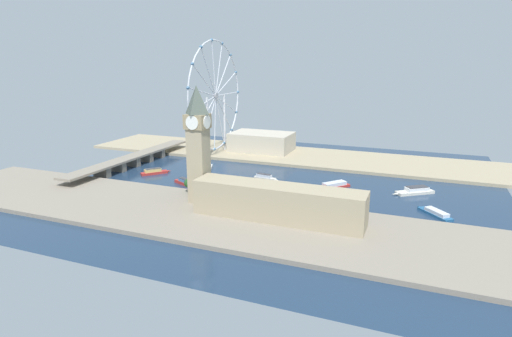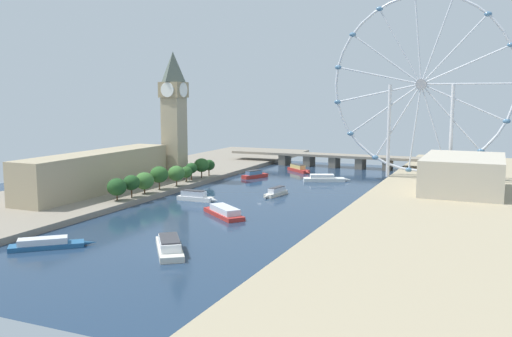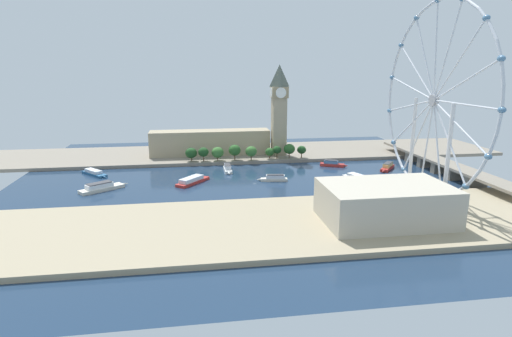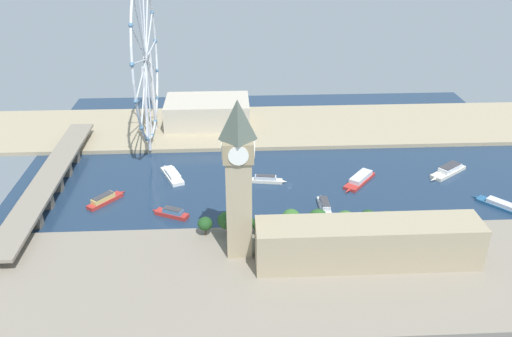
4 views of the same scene
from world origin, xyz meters
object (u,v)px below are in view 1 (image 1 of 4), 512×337
at_px(clock_tower, 198,143).
at_px(river_bridge, 132,159).
at_px(tour_boat_4, 435,213).
at_px(tour_boat_7, 288,192).
at_px(parliament_block, 278,202).
at_px(tour_boat_5, 154,172).
at_px(ferris_wheel, 216,97).
at_px(tour_boat_0, 207,168).
at_px(tour_boat_6, 184,182).
at_px(tour_boat_1, 265,177).
at_px(riverside_hall, 262,142).
at_px(tour_boat_3, 333,186).
at_px(tour_boat_2, 415,191).

xyz_separation_m(clock_tower, river_bridge, (78.94, 123.06, -39.97)).
xyz_separation_m(tour_boat_4, tour_boat_7, (4.29, 109.96, 0.69)).
height_order(parliament_block, tour_boat_5, parliament_block).
xyz_separation_m(ferris_wheel, tour_boat_0, (-60.57, -20.03, -64.27)).
height_order(tour_boat_0, tour_boat_5, tour_boat_5).
bearing_deg(tour_boat_0, parliament_block, -156.71).
distance_m(ferris_wheel, tour_boat_6, 130.85).
height_order(river_bridge, tour_boat_1, river_bridge).
relative_size(riverside_hall, tour_boat_4, 2.50).
distance_m(river_bridge, tour_boat_0, 80.05).
bearing_deg(tour_boat_3, tour_boat_0, -57.02).
bearing_deg(tour_boat_2, river_bridge, -34.28).
height_order(clock_tower, tour_boat_5, clock_tower).
relative_size(tour_boat_0, tour_boat_2, 0.99).
bearing_deg(tour_boat_4, tour_boat_0, 35.04).
height_order(tour_boat_1, tour_boat_6, tour_boat_6).
xyz_separation_m(parliament_block, tour_boat_7, (59.57, 11.92, -12.30)).
relative_size(tour_boat_1, tour_boat_6, 1.02).
distance_m(tour_boat_0, tour_boat_1, 66.08).
height_order(riverside_hall, tour_boat_0, riverside_hall).
xyz_separation_m(tour_boat_4, tour_boat_6, (0.04, 204.17, 0.46)).
xyz_separation_m(riverside_hall, tour_boat_1, (-102.44, -43.19, -11.28)).
height_order(riverside_hall, tour_boat_1, riverside_hall).
distance_m(tour_boat_0, tour_boat_7, 108.84).
xyz_separation_m(parliament_block, tour_boat_0, (106.29, 110.22, -12.77)).
bearing_deg(ferris_wheel, tour_boat_3, -116.51).
bearing_deg(ferris_wheel, tour_boat_5, 168.26).
height_order(riverside_hall, river_bridge, riverside_hall).
bearing_deg(tour_boat_4, ferris_wheel, 22.75).
relative_size(tour_boat_2, tour_boat_5, 1.33).
relative_size(tour_boat_2, tour_boat_4, 1.19).
bearing_deg(tour_boat_5, tour_boat_4, -54.29).
bearing_deg(ferris_wheel, tour_boat_6, -167.80).
height_order(tour_boat_0, tour_boat_1, tour_boat_1).
xyz_separation_m(tour_boat_1, tour_boat_4, (-40.58, -143.02, -0.37)).
bearing_deg(tour_boat_1, tour_boat_2, 11.37).
height_order(tour_boat_2, tour_boat_5, tour_boat_2).
xyz_separation_m(tour_boat_5, tour_boat_7, (-14.08, -137.71, 0.13)).
height_order(tour_boat_3, tour_boat_4, tour_boat_3).
distance_m(parliament_block, tour_boat_3, 95.48).
xyz_separation_m(tour_boat_1, tour_boat_3, (-2.95, -62.97, -0.01)).
xyz_separation_m(ferris_wheel, riverside_hall, (31.44, -42.08, -52.84)).
height_order(parliament_block, tour_boat_2, parliament_block).
height_order(clock_tower, tour_boat_2, clock_tower).
relative_size(ferris_wheel, tour_boat_0, 3.79).
relative_size(ferris_wheel, river_bridge, 0.68).
bearing_deg(tour_boat_3, tour_boat_2, 137.33).
xyz_separation_m(river_bridge, tour_boat_5, (-17.98, -39.10, -5.21)).
bearing_deg(tour_boat_5, tour_boat_1, -38.07).
distance_m(parliament_block, riverside_hall, 217.03).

